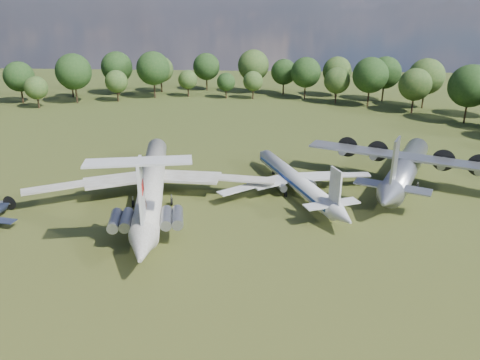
# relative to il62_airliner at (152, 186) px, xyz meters

# --- Properties ---
(ground) EXTENTS (300.00, 300.00, 0.00)m
(ground) POSITION_rel_il62_airliner_xyz_m (2.71, 1.07, -2.62)
(ground) COLOR #203D14
(ground) RESTS_ON ground
(il62_airliner) EXTENTS (50.34, 60.11, 5.23)m
(il62_airliner) POSITION_rel_il62_airliner_xyz_m (0.00, 0.00, 0.00)
(il62_airliner) COLOR #B8B7B3
(il62_airliner) RESTS_ON ground
(tu104_jet) EXTENTS (40.50, 45.52, 3.75)m
(tu104_jet) POSITION_rel_il62_airliner_xyz_m (23.72, 4.98, -0.74)
(tu104_jet) COLOR silver
(tu104_jet) RESTS_ON ground
(an12_transport) EXTENTS (48.86, 51.02, 5.26)m
(an12_transport) POSITION_rel_il62_airliner_xyz_m (43.37, 10.06, 0.02)
(an12_transport) COLOR #9DA0A4
(an12_transport) RESTS_ON ground
(person_on_il62) EXTENTS (0.61, 0.44, 1.58)m
(person_on_il62) POSITION_rel_il62_airliner_xyz_m (2.76, -14.38, 3.40)
(person_on_il62) COLOR #9B6B4F
(person_on_il62) RESTS_ON il62_airliner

